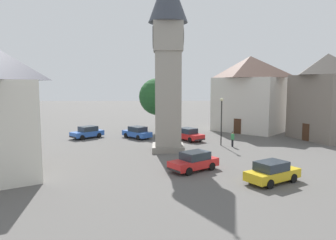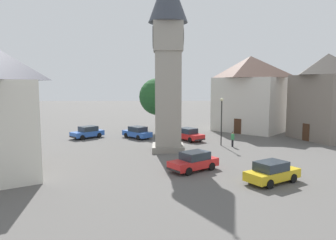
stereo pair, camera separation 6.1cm
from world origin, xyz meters
The scene contains 12 objects.
ground_plane centered at (0.00, 0.00, 0.00)m, with size 200.00×200.00×0.00m, color #565451.
clock_tower centered at (0.00, 0.00, 10.77)m, with size 3.94×3.94×18.49m.
car_blue_kerb centered at (7.76, 1.87, 0.76)m, with size 3.78×4.33×1.53m.
car_silver_kerb centered at (-5.93, 2.66, 0.76)m, with size 4.33×3.79×1.53m.
car_red_corner centered at (11.04, 7.01, 0.76)m, with size 3.57×4.41×1.53m.
car_white_side centered at (-7.98, -10.13, 0.76)m, with size 4.09×4.13×1.53m.
car_black_far centered at (-7.68, -3.74, 0.76)m, with size 4.16×4.06×1.53m.
pedestrian centered at (-1.85, 7.19, 1.01)m, with size 0.54×0.32×1.69m.
tree centered at (-12.61, -1.15, 5.12)m, with size 5.23×5.23×7.75m.
building_shop_left centered at (-13.67, 12.32, 5.58)m, with size 11.71×11.87×10.94m.
building_terrace_right centered at (-6.25, 19.76, 5.40)m, with size 9.18×8.08×10.62m.
lamp_post centered at (-2.70, 6.08, 3.56)m, with size 0.36×0.36×5.36m.
Camera 1 is at (32.50, -0.90, 6.89)m, focal length 33.92 mm.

